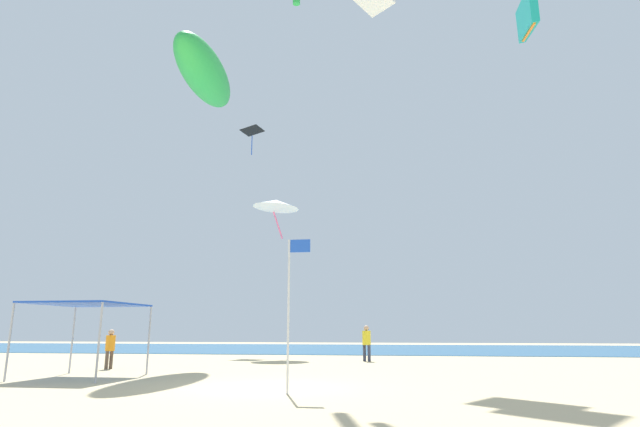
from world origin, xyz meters
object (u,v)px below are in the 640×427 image
(canopy_tent, at_px, (88,307))
(person_near_tent, at_px, (367,340))
(kite_parafoil_teal, at_px, (527,17))
(kite_diamond_black, at_px, (252,132))
(banner_flag, at_px, (291,300))
(kite_inflatable_green, at_px, (204,73))
(kite_delta_white, at_px, (276,204))
(person_leftmost, at_px, (110,346))

(canopy_tent, xyz_separation_m, person_near_tent, (9.17, 11.01, -1.33))
(person_near_tent, height_order, kite_parafoil_teal, kite_parafoil_teal)
(kite_diamond_black, bearing_deg, person_near_tent, 55.61)
(person_near_tent, xyz_separation_m, kite_parafoil_teal, (7.36, -8.19, 13.07))
(banner_flag, bearing_deg, kite_diamond_black, 109.14)
(kite_inflatable_green, bearing_deg, kite_delta_white, -23.64)
(person_near_tent, xyz_separation_m, banner_flag, (-1.07, -14.52, 1.30))
(person_near_tent, relative_size, banner_flag, 0.46)
(banner_flag, height_order, kite_diamond_black, kite_diamond_black)
(person_near_tent, distance_m, kite_delta_white, 11.25)
(kite_parafoil_teal, distance_m, kite_inflatable_green, 16.75)
(canopy_tent, relative_size, kite_inflatable_green, 0.43)
(kite_delta_white, xyz_separation_m, kite_inflatable_green, (-2.53, -7.13, 5.90))
(person_near_tent, xyz_separation_m, kite_delta_white, (-6.02, 4.00, 8.62))
(canopy_tent, height_order, kite_parafoil_teal, kite_parafoil_teal)
(canopy_tent, distance_m, kite_delta_white, 16.98)
(person_leftmost, relative_size, kite_delta_white, 0.46)
(banner_flag, relative_size, kite_inflatable_green, 0.51)
(banner_flag, xyz_separation_m, kite_parafoil_teal, (8.42, 6.33, 11.77))
(kite_diamond_black, xyz_separation_m, kite_delta_white, (3.72, -6.49, -7.84))
(person_leftmost, bearing_deg, person_near_tent, 130.43)
(canopy_tent, xyz_separation_m, kite_inflatable_green, (0.62, 7.88, 13.19))
(person_near_tent, distance_m, banner_flag, 14.62)
(canopy_tent, height_order, kite_delta_white, kite_delta_white)
(canopy_tent, relative_size, banner_flag, 0.85)
(person_leftmost, bearing_deg, kite_delta_white, 164.46)
(banner_flag, xyz_separation_m, kite_inflatable_green, (-7.48, 11.39, 13.22))
(kite_diamond_black, bearing_deg, person_leftmost, 10.49)
(kite_diamond_black, xyz_separation_m, kite_inflatable_green, (1.20, -13.62, -1.95))
(canopy_tent, height_order, person_near_tent, canopy_tent)
(kite_parafoil_teal, bearing_deg, person_near_tent, -130.68)
(kite_delta_white, bearing_deg, person_near_tent, 46.15)
(kite_inflatable_green, bearing_deg, person_leftmost, 150.66)
(banner_flag, distance_m, kite_parafoil_teal, 15.79)
(kite_parafoil_teal, xyz_separation_m, kite_diamond_black, (-17.10, 18.67, 3.40))
(canopy_tent, xyz_separation_m, kite_delta_white, (3.15, 15.01, 7.29))
(person_leftmost, height_order, kite_delta_white, kite_delta_white)
(banner_flag, distance_m, kite_diamond_black, 30.51)
(kite_parafoil_teal, bearing_deg, person_leftmost, -86.01)
(person_near_tent, height_order, kite_diamond_black, kite_diamond_black)
(canopy_tent, xyz_separation_m, banner_flag, (8.10, -3.51, -0.03))
(kite_delta_white, bearing_deg, kite_diamond_black, -160.39)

